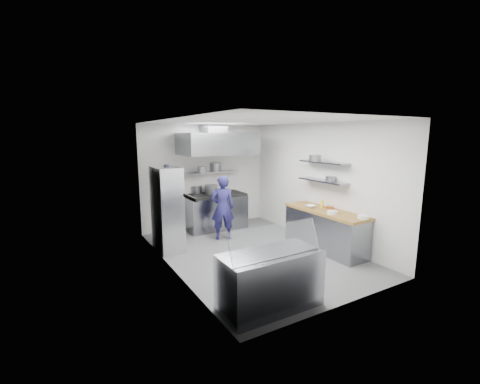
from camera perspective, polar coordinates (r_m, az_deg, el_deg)
floor at (r=7.09m, az=2.48°, el=-10.75°), size 5.00×5.00×0.00m
ceiling at (r=6.63m, az=2.67°, el=12.50°), size 5.00×5.00×0.00m
wall_back at (r=8.90m, az=-6.16°, el=2.80°), size 3.60×2.80×0.02m
wall_front at (r=4.85m, az=18.76°, el=-3.80°), size 3.60×2.80×0.02m
wall_left at (r=5.96m, az=-12.17°, el=-0.98°), size 2.80×5.00×0.02m
wall_right at (r=7.83m, az=13.74°, el=1.57°), size 2.80×5.00×0.02m
gas_range at (r=8.76m, az=-4.37°, el=-3.61°), size 1.60×0.80×0.90m
cooktop at (r=8.66m, az=-4.42°, el=-0.52°), size 1.57×0.78×0.06m
stock_pot_left at (r=8.79m, az=-7.73°, el=0.44°), size 0.29×0.29×0.20m
stock_pot_mid at (r=8.68m, az=-5.14°, el=0.49°), size 0.34×0.34×0.24m
over_range_shelf at (r=8.78m, az=-5.15°, el=3.51°), size 1.60×0.30×0.04m
shelf_pot_a at (r=8.39m, az=-6.84°, el=3.93°), size 0.25×0.25×0.18m
shelf_pot_b at (r=9.00m, az=-4.44°, el=4.51°), size 0.32×0.32×0.22m
extractor_hood at (r=8.36m, az=-4.02°, el=8.56°), size 1.90×1.15×0.55m
hood_duct at (r=8.56m, az=-4.73°, el=11.13°), size 0.55×0.55×0.24m
red_firebox at (r=8.42m, az=-13.79°, el=2.29°), size 0.22×0.10×0.26m
chef at (r=7.79m, az=-3.12°, el=-2.79°), size 0.67×0.55×1.57m
wire_rack at (r=7.21m, az=-12.85°, el=-2.94°), size 0.50×0.90×1.85m
rack_bin_a at (r=7.08m, az=-12.40°, el=-4.20°), size 0.17×0.21×0.19m
rack_bin_b at (r=7.42m, az=-13.66°, el=0.34°), size 0.14×0.18×0.16m
rack_jar at (r=7.16m, az=-12.94°, el=4.06°), size 0.11×0.11×0.18m
knife_strip at (r=5.10m, az=-8.82°, el=-0.99°), size 0.04×0.55×0.05m
prep_counter_base at (r=7.40m, az=14.84°, el=-6.74°), size 0.62×2.00×0.84m
prep_counter_top at (r=7.29m, az=15.00°, el=-3.35°), size 0.65×2.04×0.06m
plate_stack_a at (r=6.78m, az=21.08°, el=-4.16°), size 0.22×0.22×0.06m
plate_stack_b at (r=6.97m, az=16.08°, el=-3.50°), size 0.22×0.22×0.06m
copper_pan at (r=7.43m, az=15.73°, el=-2.65°), size 0.16×0.16×0.06m
squeeze_bottle at (r=7.46m, az=14.40°, el=-2.06°), size 0.06×0.06×0.18m
mixing_bowl at (r=7.45m, az=12.36°, el=-2.50°), size 0.28×0.28×0.06m
wall_shelf_lower at (r=7.49m, az=14.47°, el=1.94°), size 0.30×1.30×0.04m
wall_shelf_upper at (r=7.45m, az=14.61°, el=5.14°), size 0.30×1.30×0.04m
shelf_pot_c at (r=7.39m, az=15.79°, el=2.32°), size 0.22×0.22×0.10m
shelf_pot_d at (r=7.41m, az=13.22°, el=5.88°), size 0.27×0.27×0.14m
display_case at (r=4.88m, az=5.37°, el=-15.38°), size 1.50×0.70×0.85m
display_glass at (r=4.55m, az=6.39°, el=-8.56°), size 1.47×0.19×0.42m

